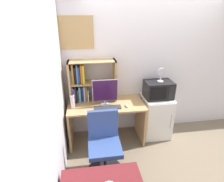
{
  "coord_description": "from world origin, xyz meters",
  "views": [
    {
      "loc": [
        -1.19,
        -3.16,
        2.24
      ],
      "look_at": [
        -0.78,
        -0.37,
        1.02
      ],
      "focal_mm": 29.16,
      "sensor_mm": 36.0,
      "label": 1
    }
  ],
  "objects_px": {
    "computer_mouse": "(127,106)",
    "wall_corkboard": "(75,33)",
    "keyboard": "(108,108)",
    "mini_fridge": "(156,116)",
    "microwave": "(158,90)",
    "hutch_bookshelf": "(84,81)",
    "desk_fan": "(161,74)",
    "desk_chair": "(104,147)",
    "water_bottle": "(73,101)",
    "monitor": "(105,92)"
  },
  "relations": [
    {
      "from": "computer_mouse",
      "to": "water_bottle",
      "type": "xyz_separation_m",
      "value": [
        -0.9,
        0.09,
        0.1
      ]
    },
    {
      "from": "microwave",
      "to": "mini_fridge",
      "type": "bearing_deg",
      "value": -90.26
    },
    {
      "from": "hutch_bookshelf",
      "to": "mini_fridge",
      "type": "relative_size",
      "value": 1.01
    },
    {
      "from": "monitor",
      "to": "microwave",
      "type": "bearing_deg",
      "value": 6.23
    },
    {
      "from": "microwave",
      "to": "computer_mouse",
      "type": "bearing_deg",
      "value": -161.4
    },
    {
      "from": "keyboard",
      "to": "microwave",
      "type": "distance_m",
      "value": 1.0
    },
    {
      "from": "computer_mouse",
      "to": "mini_fridge",
      "type": "relative_size",
      "value": 0.14
    },
    {
      "from": "microwave",
      "to": "wall_corkboard",
      "type": "height_order",
      "value": "wall_corkboard"
    },
    {
      "from": "desk_chair",
      "to": "wall_corkboard",
      "type": "height_order",
      "value": "wall_corkboard"
    },
    {
      "from": "desk_fan",
      "to": "keyboard",
      "type": "bearing_deg",
      "value": -167.51
    },
    {
      "from": "mini_fridge",
      "to": "desk_fan",
      "type": "bearing_deg",
      "value": -6.34
    },
    {
      "from": "water_bottle",
      "to": "wall_corkboard",
      "type": "height_order",
      "value": "wall_corkboard"
    },
    {
      "from": "keyboard",
      "to": "computer_mouse",
      "type": "bearing_deg",
      "value": 1.65
    },
    {
      "from": "computer_mouse",
      "to": "microwave",
      "type": "height_order",
      "value": "microwave"
    },
    {
      "from": "hutch_bookshelf",
      "to": "keyboard",
      "type": "relative_size",
      "value": 1.82
    },
    {
      "from": "keyboard",
      "to": "desk_chair",
      "type": "bearing_deg",
      "value": -102.91
    },
    {
      "from": "mini_fridge",
      "to": "microwave",
      "type": "bearing_deg",
      "value": 89.74
    },
    {
      "from": "monitor",
      "to": "wall_corkboard",
      "type": "distance_m",
      "value": 1.08
    },
    {
      "from": "water_bottle",
      "to": "keyboard",
      "type": "bearing_deg",
      "value": -9.42
    },
    {
      "from": "wall_corkboard",
      "to": "desk_fan",
      "type": "bearing_deg",
      "value": -10.75
    },
    {
      "from": "mini_fridge",
      "to": "wall_corkboard",
      "type": "distance_m",
      "value": 2.11
    },
    {
      "from": "water_bottle",
      "to": "wall_corkboard",
      "type": "distance_m",
      "value": 1.13
    },
    {
      "from": "desk_chair",
      "to": "wall_corkboard",
      "type": "xyz_separation_m",
      "value": [
        -0.34,
        1.02,
        1.53
      ]
    },
    {
      "from": "water_bottle",
      "to": "microwave",
      "type": "xyz_separation_m",
      "value": [
        1.53,
        0.13,
        0.07
      ]
    },
    {
      "from": "keyboard",
      "to": "computer_mouse",
      "type": "height_order",
      "value": "computer_mouse"
    },
    {
      "from": "keyboard",
      "to": "mini_fridge",
      "type": "distance_m",
      "value": 1.05
    },
    {
      "from": "monitor",
      "to": "mini_fridge",
      "type": "bearing_deg",
      "value": 6.06
    },
    {
      "from": "monitor",
      "to": "wall_corkboard",
      "type": "xyz_separation_m",
      "value": [
        -0.44,
        0.38,
        0.92
      ]
    },
    {
      "from": "water_bottle",
      "to": "monitor",
      "type": "bearing_deg",
      "value": 1.93
    },
    {
      "from": "computer_mouse",
      "to": "wall_corkboard",
      "type": "height_order",
      "value": "wall_corkboard"
    },
    {
      "from": "microwave",
      "to": "desk_chair",
      "type": "bearing_deg",
      "value": -145.01
    },
    {
      "from": "hutch_bookshelf",
      "to": "desk_fan",
      "type": "distance_m",
      "value": 1.35
    },
    {
      "from": "computer_mouse",
      "to": "desk_chair",
      "type": "bearing_deg",
      "value": -129.57
    },
    {
      "from": "keyboard",
      "to": "desk_chair",
      "type": "xyz_separation_m",
      "value": [
        -0.12,
        -0.53,
        -0.37
      ]
    },
    {
      "from": "computer_mouse",
      "to": "desk_fan",
      "type": "bearing_deg",
      "value": 17.67
    },
    {
      "from": "hutch_bookshelf",
      "to": "computer_mouse",
      "type": "height_order",
      "value": "hutch_bookshelf"
    },
    {
      "from": "desk_fan",
      "to": "desk_chair",
      "type": "relative_size",
      "value": 0.26
    },
    {
      "from": "monitor",
      "to": "computer_mouse",
      "type": "height_order",
      "value": "monitor"
    },
    {
      "from": "monitor",
      "to": "microwave",
      "type": "relative_size",
      "value": 0.94
    },
    {
      "from": "monitor",
      "to": "mini_fridge",
      "type": "distance_m",
      "value": 1.17
    },
    {
      "from": "desk_fan",
      "to": "mini_fridge",
      "type": "bearing_deg",
      "value": 173.66
    },
    {
      "from": "hutch_bookshelf",
      "to": "mini_fridge",
      "type": "bearing_deg",
      "value": -6.46
    },
    {
      "from": "microwave",
      "to": "desk_chair",
      "type": "height_order",
      "value": "microwave"
    },
    {
      "from": "hutch_bookshelf",
      "to": "desk_chair",
      "type": "height_order",
      "value": "hutch_bookshelf"
    },
    {
      "from": "hutch_bookshelf",
      "to": "keyboard",
      "type": "bearing_deg",
      "value": -45.22
    },
    {
      "from": "keyboard",
      "to": "desk_fan",
      "type": "distance_m",
      "value": 1.1
    },
    {
      "from": "hutch_bookshelf",
      "to": "desk_fan",
      "type": "bearing_deg",
      "value": -6.46
    },
    {
      "from": "mini_fridge",
      "to": "desk_fan",
      "type": "height_order",
      "value": "desk_fan"
    },
    {
      "from": "wall_corkboard",
      "to": "computer_mouse",
      "type": "bearing_deg",
      "value": -31.23
    },
    {
      "from": "keyboard",
      "to": "desk_chair",
      "type": "height_order",
      "value": "desk_chair"
    }
  ]
}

